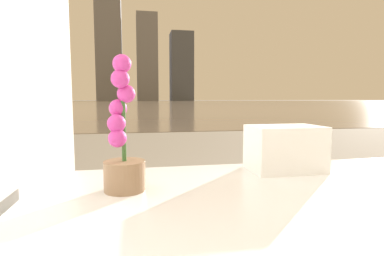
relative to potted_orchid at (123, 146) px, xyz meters
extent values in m
cylinder|color=#8C6B4C|center=(0.00, 0.00, -0.08)|extent=(0.11, 0.11, 0.08)
cylinder|color=#38662D|center=(0.00, 0.00, 0.09)|extent=(0.01, 0.01, 0.26)
sphere|color=#CC3899|center=(0.00, -0.01, 0.22)|extent=(0.05, 0.05, 0.05)
sphere|color=#CC3899|center=(0.00, -0.01, 0.18)|extent=(0.05, 0.05, 0.05)
sphere|color=#CC3899|center=(0.01, 0.01, 0.14)|extent=(0.05, 0.05, 0.05)
sphere|color=#CC3899|center=(-0.01, 0.02, 0.10)|extent=(0.05, 0.05, 0.05)
sphere|color=#CC3899|center=(-0.02, -0.01, 0.06)|extent=(0.05, 0.05, 0.05)
sphere|color=#CC3899|center=(-0.01, -0.01, 0.02)|extent=(0.05, 0.05, 0.05)
cube|color=white|center=(0.55, 0.14, -0.11)|extent=(0.25, 0.17, 0.04)
cube|color=white|center=(0.55, 0.14, -0.07)|extent=(0.25, 0.17, 0.04)
cube|color=white|center=(0.55, 0.14, -0.03)|extent=(0.25, 0.17, 0.04)
cube|color=white|center=(0.55, 0.14, 0.01)|extent=(0.25, 0.17, 0.04)
cube|color=gray|center=(0.61, 61.16, -0.66)|extent=(180.00, 110.00, 0.01)
cube|color=gray|center=(-31.63, 117.16, 20.64)|extent=(10.79, 13.03, 42.60)
cube|color=slate|center=(-9.23, 117.16, 25.45)|extent=(9.36, 7.37, 52.23)
cube|color=slate|center=(4.80, 117.16, 15.46)|extent=(7.75, 11.60, 32.23)
cube|color=#4C515B|center=(18.19, 117.16, 12.54)|extent=(8.57, 8.49, 26.39)
camera|label=1|loc=(0.04, -0.83, 0.13)|focal=28.00mm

